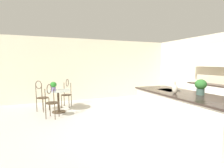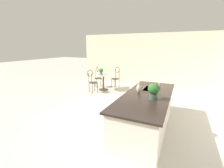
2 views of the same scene
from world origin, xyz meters
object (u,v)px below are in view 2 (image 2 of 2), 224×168
object	(u,v)px
potted_plant_counter_near	(154,90)
potted_plant_on_table	(101,71)
chair_near_window	(98,76)
chair_toward_desk	(116,76)
vase_on_counter	(139,89)
bistro_table	(104,81)
chair_by_island	(92,80)

from	to	relation	value
potted_plant_counter_near	potted_plant_on_table	bearing A→B (deg)	-135.83
potted_plant_on_table	chair_near_window	bearing A→B (deg)	-134.19
chair_near_window	potted_plant_on_table	size ratio (longest dim) A/B	3.61
chair_toward_desk	vase_on_counter	world-z (taller)	vase_on_counter
chair_near_window	potted_plant_on_table	xyz separation A→B (m)	(0.38, 0.39, 0.33)
bistro_table	chair_near_window	size ratio (longest dim) A/B	0.77
chair_by_island	vase_on_counter	bearing A→B (deg)	52.12
chair_near_window	potted_plant_on_table	bearing A→B (deg)	45.81
potted_plant_counter_near	vase_on_counter	world-z (taller)	potted_plant_counter_near
chair_toward_desk	potted_plant_counter_near	xyz separation A→B (m)	(3.73, 2.50, 0.55)
chair_near_window	chair_toward_desk	xyz separation A→B (m)	(-0.27, 0.89, 0.00)
potted_plant_on_table	chair_toward_desk	bearing A→B (deg)	142.66
chair_toward_desk	vase_on_counter	xyz separation A→B (m)	(3.38, 2.08, 0.46)
chair_by_island	potted_plant_counter_near	size ratio (longest dim) A/B	2.96
chair_toward_desk	potted_plant_counter_near	world-z (taller)	potted_plant_counter_near
potted_plant_counter_near	vase_on_counter	xyz separation A→B (m)	(-0.35, -0.41, -0.09)
bistro_table	vase_on_counter	world-z (taller)	vase_on_counter
chair_by_island	chair_toward_desk	xyz separation A→B (m)	(-1.29, 0.61, 0.00)
chair_toward_desk	bistro_table	bearing A→B (deg)	-28.02
chair_toward_desk	potted_plant_on_table	world-z (taller)	chair_toward_desk
potted_plant_on_table	vase_on_counter	xyz separation A→B (m)	(2.73, 2.58, 0.12)
bistro_table	vase_on_counter	xyz separation A→B (m)	(2.71, 2.44, 0.58)
chair_by_island	potted_plant_counter_near	bearing A→B (deg)	51.80
potted_plant_counter_near	chair_near_window	bearing A→B (deg)	-135.65
chair_near_window	chair_by_island	bearing A→B (deg)	15.37
bistro_table	vase_on_counter	size ratio (longest dim) A/B	2.78
chair_near_window	vase_on_counter	size ratio (longest dim) A/B	3.62
bistro_table	potted_plant_counter_near	xyz separation A→B (m)	(3.06, 2.86, 0.67)
chair_by_island	potted_plant_on_table	distance (m)	0.73
chair_near_window	potted_plant_counter_near	xyz separation A→B (m)	(3.46, 3.38, 0.55)
potted_plant_counter_near	vase_on_counter	distance (m)	0.55
chair_toward_desk	vase_on_counter	bearing A→B (deg)	31.59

